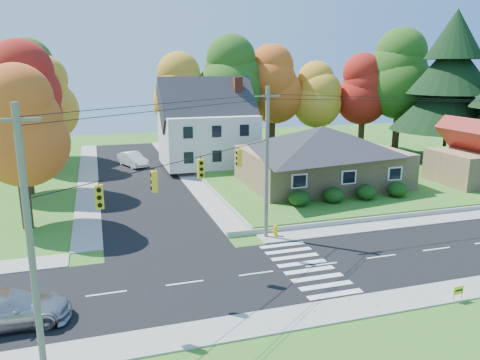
% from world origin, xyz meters
% --- Properties ---
extents(ground, '(120.00, 120.00, 0.00)m').
position_xyz_m(ground, '(0.00, 0.00, 0.00)').
color(ground, '#3D7923').
extents(road_main, '(90.00, 8.00, 0.02)m').
position_xyz_m(road_main, '(0.00, 0.00, 0.01)').
color(road_main, black).
rests_on(road_main, ground).
extents(road_cross, '(8.00, 44.00, 0.02)m').
position_xyz_m(road_cross, '(-8.00, 26.00, 0.01)').
color(road_cross, black).
rests_on(road_cross, ground).
extents(sidewalk_north, '(90.00, 2.00, 0.08)m').
position_xyz_m(sidewalk_north, '(0.00, 5.00, 0.04)').
color(sidewalk_north, '#9C9A90').
rests_on(sidewalk_north, ground).
extents(sidewalk_south, '(90.00, 2.00, 0.08)m').
position_xyz_m(sidewalk_south, '(0.00, -5.00, 0.04)').
color(sidewalk_south, '#9C9A90').
rests_on(sidewalk_south, ground).
extents(lawn, '(30.00, 30.00, 0.50)m').
position_xyz_m(lawn, '(13.00, 21.00, 0.25)').
color(lawn, '#3D7923').
rests_on(lawn, ground).
extents(ranch_house, '(14.60, 10.60, 5.40)m').
position_xyz_m(ranch_house, '(8.00, 16.00, 3.27)').
color(ranch_house, tan).
rests_on(ranch_house, lawn).
extents(colonial_house, '(10.40, 8.40, 9.60)m').
position_xyz_m(colonial_house, '(0.04, 28.00, 4.58)').
color(colonial_house, silver).
rests_on(colonial_house, lawn).
extents(garage, '(7.30, 6.30, 4.60)m').
position_xyz_m(garage, '(22.00, 11.99, 2.84)').
color(garage, tan).
rests_on(garage, lawn).
extents(hedge_row, '(10.70, 1.70, 1.27)m').
position_xyz_m(hedge_row, '(7.50, 9.80, 1.14)').
color(hedge_row, '#163A10').
rests_on(hedge_row, lawn).
extents(traffic_infrastructure, '(38.10, 10.66, 10.00)m').
position_xyz_m(traffic_infrastructure, '(-0.15, 1.35, 5.15)').
color(traffic_infrastructure, '#666059').
rests_on(traffic_infrastructure, ground).
extents(tree_lot_0, '(6.72, 6.72, 12.51)m').
position_xyz_m(tree_lot_0, '(-2.00, 34.00, 8.31)').
color(tree_lot_0, '#3F2A19').
rests_on(tree_lot_0, lawn).
extents(tree_lot_1, '(7.84, 7.84, 14.60)m').
position_xyz_m(tree_lot_1, '(4.00, 33.00, 9.61)').
color(tree_lot_1, '#3F2A19').
rests_on(tree_lot_1, lawn).
extents(tree_lot_2, '(7.28, 7.28, 13.56)m').
position_xyz_m(tree_lot_2, '(10.00, 34.00, 8.96)').
color(tree_lot_2, '#3F2A19').
rests_on(tree_lot_2, lawn).
extents(tree_lot_3, '(6.16, 6.16, 11.47)m').
position_xyz_m(tree_lot_3, '(16.00, 33.00, 7.65)').
color(tree_lot_3, '#3F2A19').
rests_on(tree_lot_3, lawn).
extents(tree_lot_4, '(6.72, 6.72, 12.51)m').
position_xyz_m(tree_lot_4, '(22.00, 32.00, 8.31)').
color(tree_lot_4, '#3F2A19').
rests_on(tree_lot_4, lawn).
extents(tree_lot_5, '(8.40, 8.40, 15.64)m').
position_xyz_m(tree_lot_5, '(26.00, 30.00, 10.27)').
color(tree_lot_5, '#3F2A19').
rests_on(tree_lot_5, lawn).
extents(conifer_east_a, '(12.80, 12.80, 16.96)m').
position_xyz_m(conifer_east_a, '(27.00, 22.00, 9.39)').
color(conifer_east_a, '#3F2A19').
rests_on(conifer_east_a, lawn).
extents(tree_west_0, '(6.16, 6.16, 11.47)m').
position_xyz_m(tree_west_0, '(-17.00, 12.00, 7.15)').
color(tree_west_0, '#3F2A19').
rests_on(tree_west_0, ground).
extents(tree_west_1, '(7.28, 7.28, 13.56)m').
position_xyz_m(tree_west_1, '(-18.00, 22.00, 8.46)').
color(tree_west_1, '#3F2A19').
rests_on(tree_west_1, ground).
extents(tree_west_2, '(6.72, 6.72, 12.51)m').
position_xyz_m(tree_west_2, '(-17.00, 32.00, 7.81)').
color(tree_west_2, '#3F2A19').
rests_on(tree_west_2, ground).
extents(tree_west_3, '(7.84, 7.84, 14.60)m').
position_xyz_m(tree_west_3, '(-19.00, 40.00, 9.11)').
color(tree_west_3, '#3F2A19').
rests_on(tree_west_3, ground).
extents(silver_sedan, '(5.48, 2.25, 1.59)m').
position_xyz_m(silver_sedan, '(-16.29, -1.81, 0.81)').
color(silver_sedan, '#ADADB2').
rests_on(silver_sedan, road_main).
extents(white_car, '(3.37, 5.20, 1.62)m').
position_xyz_m(white_car, '(-8.07, 31.49, 0.83)').
color(white_car, silver).
rests_on(white_car, road_cross).
extents(fire_hydrant, '(0.49, 0.38, 0.86)m').
position_xyz_m(fire_hydrant, '(-0.84, 5.11, 0.41)').
color(fire_hydrant, '#E2CC00').
rests_on(fire_hydrant, ground).
extents(yard_sign, '(0.64, 0.10, 0.80)m').
position_xyz_m(yard_sign, '(4.37, -5.89, 0.57)').
color(yard_sign, black).
rests_on(yard_sign, ground).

